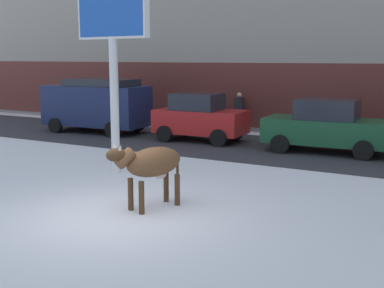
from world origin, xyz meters
The scene contains 8 objects.
ground_plane centered at (0.00, 0.00, 0.00)m, with size 120.00×120.00×0.00m, color white.
road_strip centered at (0.00, 9.00, 0.00)m, with size 60.00×5.60×0.01m, color #333338.
cow_brown centered at (0.36, 0.85, 0.99)m, with size 1.01×1.93×1.54m.
billboard centered at (-2.48, 3.23, 4.31)m, with size 2.53×0.52×5.56m.
car_navy_van centered at (-8.15, 9.22, 1.24)m, with size 4.70×2.32×2.32m.
car_red_hatchback centered at (-3.11, 9.35, 0.93)m, with size 3.59×2.08×1.86m.
car_darkgreen_sedan centered at (1.85, 9.35, 0.91)m, with size 4.29×2.16×1.84m.
pedestrian_near_billboard centered at (-2.77, 12.31, 0.88)m, with size 0.36×0.24×1.73m.
Camera 1 is at (6.44, -8.12, 3.25)m, focal length 48.07 mm.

